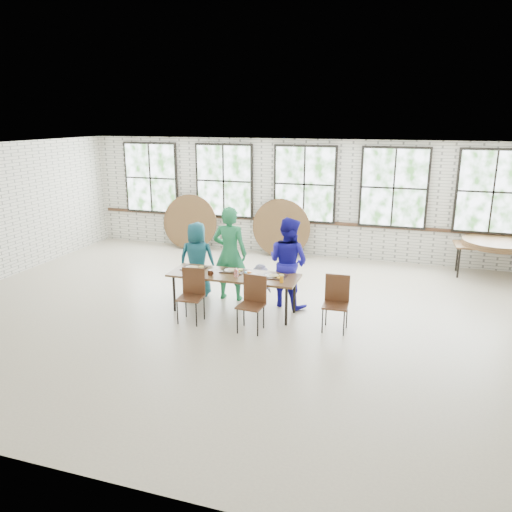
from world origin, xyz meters
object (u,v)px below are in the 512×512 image
Objects in this scene: dining_table at (234,277)px; storage_table at (497,248)px; chair_near_left at (192,290)px; chair_near_right at (253,298)px.

dining_table and storage_table have the same top height.
chair_near_left is at bearing -135.59° from dining_table.
chair_near_left is 0.52× the size of storage_table.
storage_table is at bearing 50.61° from chair_near_right.
chair_near_left is at bearing -177.31° from chair_near_right.
chair_near_left is at bearing -145.07° from storage_table.
chair_near_left is (-0.58, -0.58, -0.13)m from dining_table.
chair_near_right is 0.52× the size of storage_table.
dining_table is at bearing 137.76° from chair_near_right.
dining_table is 0.83m from chair_near_left.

